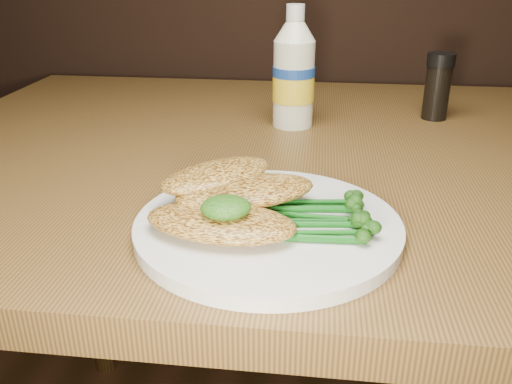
# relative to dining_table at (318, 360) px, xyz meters

# --- Properties ---
(dining_table) EXTENTS (1.20, 0.80, 0.75)m
(dining_table) POSITION_rel_dining_table_xyz_m (0.00, 0.00, 0.00)
(dining_table) COLOR #432B14
(dining_table) RESTS_ON floor
(plate) EXTENTS (0.25, 0.25, 0.01)m
(plate) POSITION_rel_dining_table_xyz_m (-0.06, -0.26, 0.38)
(plate) COLOR silver
(plate) RESTS_ON dining_table
(chicken_front) EXTENTS (0.15, 0.09, 0.02)m
(chicken_front) POSITION_rel_dining_table_xyz_m (-0.10, -0.29, 0.40)
(chicken_front) COLOR gold
(chicken_front) RESTS_ON plate
(chicken_mid) EXTENTS (0.16, 0.12, 0.02)m
(chicken_mid) POSITION_rel_dining_table_xyz_m (-0.09, -0.24, 0.41)
(chicken_mid) COLOR gold
(chicken_mid) RESTS_ON plate
(chicken_back) EXTENTS (0.13, 0.14, 0.02)m
(chicken_back) POSITION_rel_dining_table_xyz_m (-0.12, -0.21, 0.41)
(chicken_back) COLOR gold
(chicken_back) RESTS_ON plate
(pesto_front) EXTENTS (0.06, 0.05, 0.02)m
(pesto_front) POSITION_rel_dining_table_xyz_m (-0.10, -0.29, 0.42)
(pesto_front) COLOR black
(pesto_front) RESTS_ON chicken_front
(broccolini_bundle) EXTENTS (0.13, 0.11, 0.02)m
(broccolini_bundle) POSITION_rel_dining_table_xyz_m (-0.02, -0.26, 0.40)
(broccolini_bundle) COLOR #125515
(broccolini_bundle) RESTS_ON plate
(mayo_bottle) EXTENTS (0.08, 0.08, 0.18)m
(mayo_bottle) POSITION_rel_dining_table_xyz_m (-0.06, 0.10, 0.46)
(mayo_bottle) COLOR #EBEAC7
(mayo_bottle) RESTS_ON dining_table
(pepper_grinder) EXTENTS (0.05, 0.05, 0.10)m
(pepper_grinder) POSITION_rel_dining_table_xyz_m (0.16, 0.16, 0.43)
(pepper_grinder) COLOR black
(pepper_grinder) RESTS_ON dining_table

